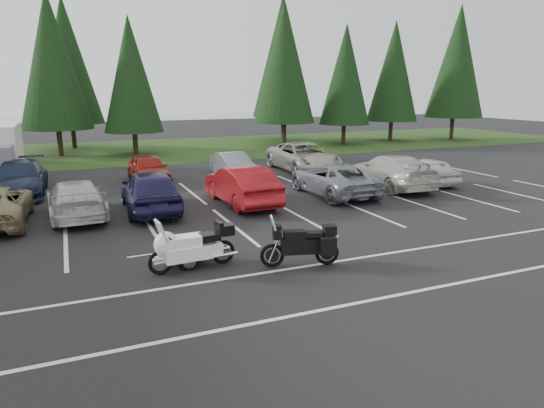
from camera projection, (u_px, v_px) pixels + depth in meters
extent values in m
plane|color=black|center=(229.00, 236.00, 15.76)|extent=(120.00, 120.00, 0.00)
cube|color=#1B3310|center=(132.00, 151.00, 37.24)|extent=(80.00, 16.00, 0.01)
cube|color=gray|center=(132.00, 124.00, 66.52)|extent=(70.00, 50.00, 0.02)
cube|color=silver|center=(212.00, 220.00, 17.55)|extent=(32.00, 16.00, 0.01)
cylinder|color=#332316|center=(59.00, 138.00, 34.05)|extent=(0.36, 0.36, 2.62)
cone|color=black|center=(52.00, 60.00, 32.84)|extent=(4.80, 4.80, 9.27)
cylinder|color=#332316|center=(135.00, 139.00, 34.83)|extent=(0.36, 0.36, 2.26)
cone|color=black|center=(131.00, 74.00, 33.79)|extent=(4.14, 4.14, 7.99)
cylinder|color=#332316|center=(284.00, 130.00, 39.80)|extent=(0.36, 0.36, 2.69)
cone|color=black|center=(284.00, 62.00, 38.55)|extent=(4.93, 4.93, 9.52)
cylinder|color=#332316|center=(344.00, 130.00, 41.66)|extent=(0.36, 0.36, 2.33)
cone|color=black|center=(346.00, 74.00, 40.58)|extent=(4.27, 4.27, 8.24)
cylinder|color=#332316|center=(391.00, 127.00, 44.45)|extent=(0.36, 0.36, 2.47)
cone|color=black|center=(394.00, 71.00, 43.31)|extent=(4.53, 4.53, 8.76)
cylinder|color=#332316|center=(452.00, 124.00, 45.53)|extent=(0.36, 0.36, 2.83)
cone|color=black|center=(457.00, 61.00, 44.22)|extent=(5.19, 5.19, 10.03)
cylinder|color=#332316|center=(73.00, 131.00, 38.54)|extent=(0.36, 0.36, 2.71)
cone|color=black|center=(66.00, 60.00, 37.28)|extent=(4.97, 4.97, 9.61)
cylinder|color=#332316|center=(283.00, 124.00, 44.73)|extent=(0.36, 0.36, 3.00)
cone|color=black|center=(283.00, 56.00, 43.34)|extent=(5.50, 5.50, 10.62)
imported|color=#BDBCBA|center=(76.00, 199.00, 17.90)|extent=(2.13, 4.84, 1.38)
imported|color=#1C1940|center=(150.00, 190.00, 18.71)|extent=(2.12, 4.93, 1.66)
imported|color=maroon|center=(241.00, 185.00, 19.91)|extent=(1.91, 4.89, 1.59)
imported|color=gray|center=(333.00, 179.00, 21.67)|extent=(2.38, 5.13, 1.42)
imported|color=#BCB5AC|center=(390.00, 171.00, 23.29)|extent=(2.42, 5.53, 1.58)
imported|color=silver|center=(426.00, 170.00, 24.25)|extent=(1.68, 3.96, 1.33)
imported|color=#162039|center=(19.00, 179.00, 21.56)|extent=(2.28, 5.29, 1.52)
imported|color=maroon|center=(148.00, 169.00, 24.46)|extent=(1.80, 4.25, 1.43)
imported|color=slate|center=(234.00, 166.00, 25.83)|extent=(1.62, 4.08, 1.32)
imported|color=#9E9B91|center=(304.00, 157.00, 27.94)|extent=(2.77, 5.87, 1.62)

